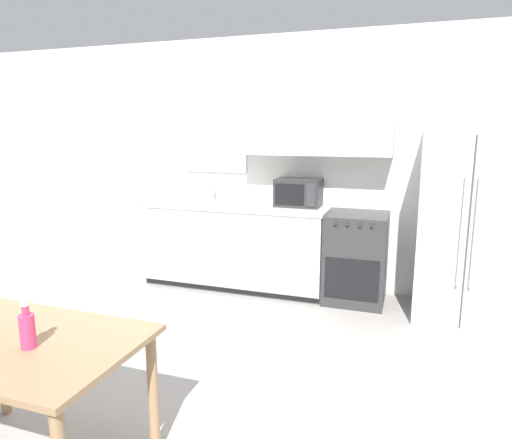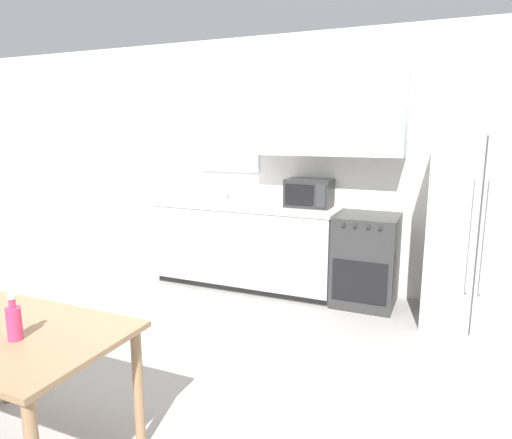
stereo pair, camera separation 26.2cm
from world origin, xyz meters
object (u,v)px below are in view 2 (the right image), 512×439
at_px(coffee_mug, 251,203).
at_px(refrigerator, 476,230).
at_px(drink_bottle, 14,322).
at_px(dining_table, 10,350).
at_px(microwave, 309,193).
at_px(oven_range, 366,260).

bearing_deg(coffee_mug, refrigerator, 2.24).
distance_m(refrigerator, drink_bottle, 3.60).
xyz_separation_m(coffee_mug, drink_bottle, (0.03, -2.85, -0.15)).
relative_size(dining_table, drink_bottle, 5.21).
distance_m(microwave, dining_table, 3.18).
bearing_deg(microwave, coffee_mug, -152.11).
relative_size(oven_range, dining_table, 0.77).
bearing_deg(microwave, dining_table, -101.39).
bearing_deg(drink_bottle, coffee_mug, 90.59).
relative_size(oven_range, microwave, 1.91).
relative_size(oven_range, refrigerator, 0.53).
xyz_separation_m(microwave, drink_bottle, (-0.50, -3.13, -0.25)).
height_order(refrigerator, coffee_mug, refrigerator).
relative_size(refrigerator, drink_bottle, 7.57).
xyz_separation_m(oven_range, drink_bottle, (-1.14, -3.01, 0.36)).
distance_m(oven_range, dining_table, 3.22).
bearing_deg(dining_table, microwave, 78.61).
distance_m(refrigerator, microwave, 1.62).
distance_m(dining_table, drink_bottle, 0.23).
xyz_separation_m(refrigerator, coffee_mug, (-2.12, -0.08, 0.11)).
distance_m(oven_range, refrigerator, 1.04).
xyz_separation_m(oven_range, microwave, (-0.64, 0.12, 0.62)).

